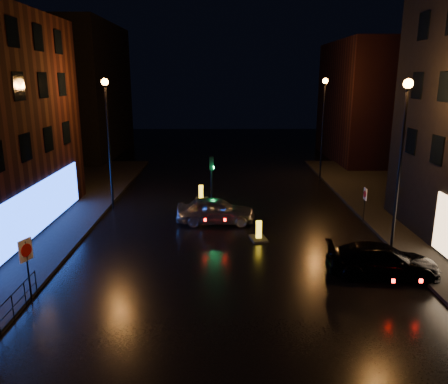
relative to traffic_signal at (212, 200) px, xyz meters
The scene contains 13 objects.
ground 14.06m from the traffic_signal, 85.10° to the right, with size 120.00×120.00×0.00m, color black.
building_far_left 26.50m from the traffic_signal, 125.18° to the left, with size 8.00×16.00×14.00m, color black.
building_far_right 24.83m from the traffic_signal, 48.01° to the left, with size 8.00×14.00×12.00m, color black.
street_lamp_lfar 8.32m from the traffic_signal, behind, with size 0.44×0.44×8.37m.
street_lamp_rnear 13.06m from the traffic_signal, 41.63° to the right, with size 0.44×0.44×8.37m.
street_lamp_rfar 13.06m from the traffic_signal, 41.63° to the left, with size 0.44×0.44×8.37m.
traffic_signal is the anchor object (origin of this frame).
silver_hatchback 3.31m from the traffic_signal, 84.81° to the right, with size 1.86×4.62×1.57m, color #9EA1A5.
dark_sedan 12.94m from the traffic_signal, 53.82° to the right, with size 1.95×4.81×1.39m, color black.
bollard_near 6.59m from the traffic_signal, 66.46° to the right, with size 1.01×1.33×1.05m.
bollard_far 1.93m from the traffic_signal, 114.45° to the left, with size 0.97×1.34×1.09m.
road_sign_left 14.46m from the traffic_signal, 117.74° to the right, with size 0.27×0.61×2.59m.
road_sign_right 9.75m from the traffic_signal, 20.11° to the right, with size 0.07×0.52×2.14m.
Camera 1 is at (-0.58, -14.00, 8.41)m, focal length 35.00 mm.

